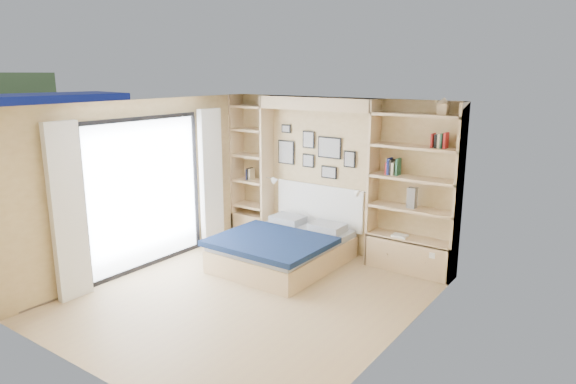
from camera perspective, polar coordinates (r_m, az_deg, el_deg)
The scene contains 9 objects.
ground at distance 6.88m, azimuth -4.27°, elevation -11.59°, with size 4.50×4.50×0.00m, color tan.
room_shell at distance 7.90m, azimuth 0.46°, elevation 0.01°, with size 4.50×4.50×4.50m.
bed at distance 7.87m, azimuth -0.45°, elevation -6.19°, with size 1.63×2.02×1.07m.
photo_gallery at distance 8.41m, azimuth 2.84°, elevation 4.47°, with size 1.48×0.02×0.82m.
reading_lamps at distance 8.24m, azimuth 2.86°, elevation 0.72°, with size 1.92×0.12×0.15m.
shelf_decor at distance 7.55m, azimuth 12.04°, elevation 3.75°, with size 3.51×0.23×2.03m.
deck at distance 9.44m, azimuth -21.45°, elevation -5.50°, with size 3.20×4.00×0.05m, color brown.
deck_chair at distance 9.13m, azimuth -18.88°, elevation -3.47°, with size 0.71×0.89×0.78m.
shipping_container at distance 16.47m, azimuth -26.99°, elevation 5.69°, with size 2.16×5.40×2.25m, color navy.
Camera 1 is at (4.01, -4.79, 2.89)m, focal length 32.00 mm.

